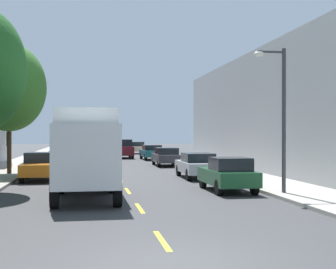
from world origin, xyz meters
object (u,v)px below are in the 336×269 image
Objects in this scene: moving_burgundy_sedan at (123,149)px; parked_sedan_charcoal at (166,156)px; delivery_box_truck at (86,148)px; parked_hatchback_champagne at (137,148)px; parked_hatchback_forest at (228,174)px; parked_sedan_navy at (61,152)px; street_lamp at (280,108)px; street_tree_third at (9,88)px; parked_sedan_silver at (197,165)px; parked_hatchback_orange at (39,166)px; parked_sedan_teal at (152,152)px.

parked_sedan_charcoal is at bearing -78.89° from moving_burgundy_sedan.
parked_hatchback_champagne is at bearing 81.40° from delivery_box_truck.
parked_hatchback_forest is at bearing -90.13° from parked_hatchback_champagne.
parked_sedan_charcoal is (6.09, 17.54, -1.20)m from delivery_box_truck.
parked_sedan_navy is at bearing 129.50° from parked_sedan_charcoal.
street_lamp is 1.22× the size of moving_burgundy_sedan.
street_lamp is (12.33, -11.59, -1.72)m from street_tree_third.
parked_sedan_silver is (10.79, -3.38, -4.54)m from street_tree_third.
parked_sedan_silver is 33.74m from parked_hatchback_champagne.
delivery_box_truck is at bearing -173.47° from parked_hatchback_forest.
moving_burgundy_sedan reaches higher than parked_sedan_navy.
parked_hatchback_forest is 0.99× the size of parked_hatchback_orange.
street_lamp reaches higher than moving_burgundy_sedan.
street_lamp is 1.45× the size of parked_hatchback_orange.
parked_sedan_navy is (-2.52, 27.99, -1.20)m from delivery_box_truck.
delivery_box_truck is 1.58× the size of parked_sedan_navy.
delivery_box_truck is at bearing -66.32° from street_tree_third.
parked_sedan_teal is at bearing 89.84° from parked_sedan_charcoal.
parked_sedan_silver is at bearing -83.62° from moving_burgundy_sedan.
street_tree_third reaches higher than moving_burgundy_sedan.
parked_hatchback_orange is (-10.27, 8.37, -2.82)m from street_lamp.
parked_sedan_charcoal is (10.69, 7.05, -4.54)m from street_tree_third.
parked_sedan_silver is 0.94× the size of moving_burgundy_sedan.
street_lamp is at bearing -84.99° from parked_sedan_charcoal.
delivery_box_truck is 18.61m from parked_sedan_charcoal.
parked_hatchback_forest is at bearing -42.49° from street_tree_third.
delivery_box_truck is at bearing -109.16° from parked_sedan_charcoal.
parked_sedan_teal is (6.12, 26.56, -1.20)m from delivery_box_truck.
parked_sedan_charcoal is at bearing 70.84° from delivery_box_truck.
parked_hatchback_forest is (10.69, -9.79, -4.54)m from street_tree_third.
parked_sedan_charcoal is 0.99× the size of parked_sedan_teal.
street_tree_third is at bearing -109.54° from parked_hatchback_champagne.
delivery_box_truck reaches higher than parked_sedan_charcoal.
parked_sedan_teal is (8.66, 19.29, -0.01)m from parked_hatchback_orange.
moving_burgundy_sedan is (-2.59, 23.13, 0.24)m from parked_sedan_silver.
delivery_box_truck reaches higher than parked_hatchback_champagne.
delivery_box_truck is 30.47m from moving_burgundy_sedan.
street_lamp is 18.93m from parked_sedan_charcoal.
delivery_box_truck reaches higher than parked_hatchback_forest.
parked_hatchback_champagne is at bearing 89.79° from parked_sedan_charcoal.
street_lamp is at bearing -43.24° from street_tree_third.
delivery_box_truck is 1.58× the size of parked_sedan_teal.
moving_burgundy_sedan reaches higher than parked_sedan_silver.
parked_hatchback_forest is at bearing -37.30° from parked_hatchback_orange.
parked_hatchback_champagne reaches higher than parked_sedan_charcoal.
street_lamp is 0.81× the size of delivery_box_truck.
parked_sedan_navy is (-8.69, -12.87, -0.01)m from parked_hatchback_champagne.
parked_sedan_teal is at bearing -90.23° from parked_hatchback_champagne.
street_lamp is 1.45× the size of parked_hatchback_forest.
parked_sedan_navy and parked_sedan_teal have the same top height.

